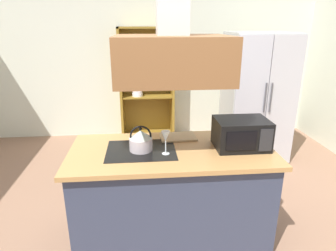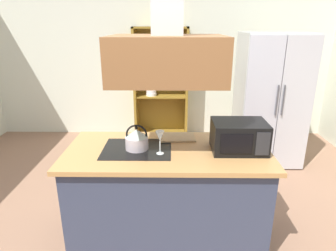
# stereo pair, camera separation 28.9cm
# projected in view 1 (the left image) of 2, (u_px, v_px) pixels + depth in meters

# --- Properties ---
(ground_plane) EXTENTS (7.80, 7.80, 0.00)m
(ground_plane) POSITION_uv_depth(u_px,v_px,m) (155.00, 242.00, 2.78)
(ground_plane) COLOR #8E6851
(wall_back) EXTENTS (6.00, 0.12, 2.70)m
(wall_back) POSITION_uv_depth(u_px,v_px,m) (145.00, 60.00, 5.16)
(wall_back) COLOR silver
(wall_back) RESTS_ON ground
(kitchen_island) EXTENTS (1.79, 0.87, 0.90)m
(kitchen_island) POSITION_uv_depth(u_px,v_px,m) (171.00, 193.00, 2.75)
(kitchen_island) COLOR #343C52
(kitchen_island) RESTS_ON ground
(range_hood) EXTENTS (0.90, 0.70, 1.20)m
(range_hood) POSITION_uv_depth(u_px,v_px,m) (172.00, 45.00, 2.31)
(range_hood) COLOR brown
(refrigerator) EXTENTS (0.90, 0.77, 1.84)m
(refrigerator) POSITION_uv_depth(u_px,v_px,m) (256.00, 97.00, 4.33)
(refrigerator) COLOR silver
(refrigerator) RESTS_ON ground
(dish_cabinet) EXTENTS (0.92, 0.40, 1.90)m
(dish_cabinet) POSITION_uv_depth(u_px,v_px,m) (147.00, 90.00, 5.12)
(dish_cabinet) COLOR olive
(dish_cabinet) RESTS_ON ground
(kettle) EXTENTS (0.20, 0.20, 0.23)m
(kettle) POSITION_uv_depth(u_px,v_px,m) (141.00, 140.00, 2.55)
(kettle) COLOR #C1B4B9
(kettle) RESTS_ON kitchen_island
(cutting_board) EXTENTS (0.35, 0.26, 0.02)m
(cutting_board) POSITION_uv_depth(u_px,v_px,m) (178.00, 137.00, 2.86)
(cutting_board) COLOR tan
(cutting_board) RESTS_ON kitchen_island
(microwave) EXTENTS (0.46, 0.35, 0.26)m
(microwave) POSITION_uv_depth(u_px,v_px,m) (241.00, 134.00, 2.60)
(microwave) COLOR black
(microwave) RESTS_ON kitchen_island
(wine_glass_on_counter) EXTENTS (0.08, 0.08, 0.21)m
(wine_glass_on_counter) POSITION_uv_depth(u_px,v_px,m) (166.00, 137.00, 2.45)
(wine_glass_on_counter) COLOR silver
(wine_glass_on_counter) RESTS_ON kitchen_island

